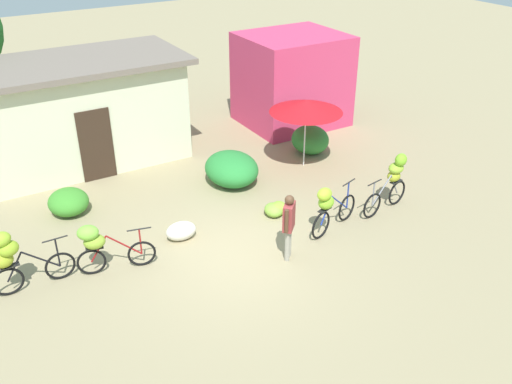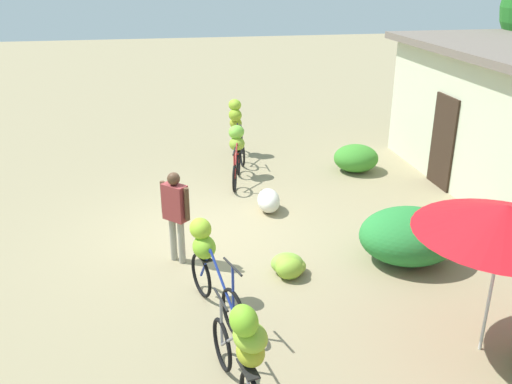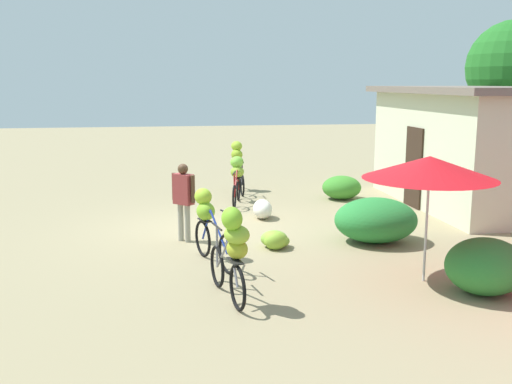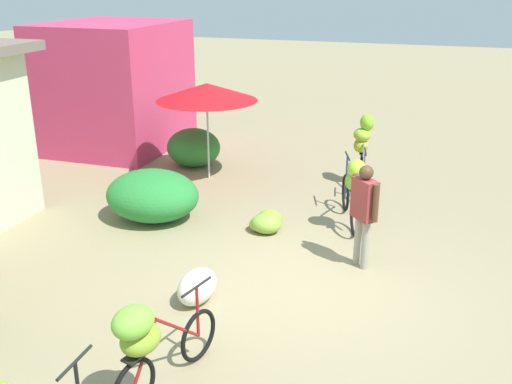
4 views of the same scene
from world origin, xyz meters
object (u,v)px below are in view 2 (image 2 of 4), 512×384
Objects in this scene: bicycle_by_shop at (244,348)px; bicycle_leftmost at (236,124)px; building_low at (506,116)px; market_umbrella at (504,219)px; produce_sack at (269,201)px; banana_pile_on_ground at (289,266)px; bicycle_near_pile at (237,147)px; bicycle_center_loaded at (208,259)px; person_vendor at (175,209)px.

bicycle_leftmost is at bearing 172.04° from bicycle_by_shop.
building_low is 6.42m from market_umbrella.
bicycle_leftmost reaches higher than produce_sack.
market_umbrella is at bearing 13.02° from bicycle_leftmost.
bicycle_by_shop reaches higher than banana_pile_on_ground.
building_low reaches higher than bicycle_near_pile.
bicycle_center_loaded is (6.57, -1.38, -0.11)m from bicycle_leftmost.
bicycle_by_shop is 2.99m from banana_pile_on_ground.
market_umbrella is 3.39m from banana_pile_on_ground.
bicycle_center_loaded reaches higher than banana_pile_on_ground.
building_low reaches higher than bicycle_by_shop.
bicycle_near_pile is 2.03m from produce_sack.
market_umbrella is at bearing -33.81° from building_low.
building_low is at bearing 131.04° from bicycle_by_shop.
building_low reaches higher than bicycle_center_loaded.
bicycle_near_pile is at bearing 172.10° from bicycle_by_shop.
produce_sack is at bearing -82.85° from building_low.
building_low is at bearing 146.19° from market_umbrella.
market_umbrella is 1.28× the size of bicycle_near_pile.
person_vendor is (3.62, -1.52, 0.20)m from bicycle_near_pile.
market_umbrella is 7.00m from bicycle_near_pile.
building_low is 6.49m from banana_pile_on_ground.
bicycle_leftmost is (-8.18, -1.89, -0.97)m from market_umbrella.
bicycle_by_shop reaches higher than bicycle_near_pile.
bicycle_center_loaded is at bearing -61.45° from building_low.
person_vendor is at bearing -164.59° from bicycle_center_loaded.
banana_pile_on_ground is at bearing 114.68° from bicycle_center_loaded.
produce_sack is at bearing 153.97° from bicycle_center_loaded.
market_umbrella is (5.33, -3.57, 0.30)m from building_low.
bicycle_leftmost is 6.72m from bicycle_center_loaded.
building_low is at bearing 119.42° from banana_pile_on_ground.
banana_pile_on_ground is at bearing 157.03° from bicycle_by_shop.
bicycle_near_pile is (1.60, -0.23, -0.11)m from bicycle_leftmost.
market_umbrella is 4.78m from person_vendor.
bicycle_center_loaded is 2.09m from bicycle_by_shop.
banana_pile_on_ground is at bearing -60.58° from building_low.
bicycle_leftmost is at bearing -117.62° from building_low.
market_umbrella is 5.23m from produce_sack.
bicycle_center_loaded is at bearing -11.83° from bicycle_leftmost.
market_umbrella is 1.26× the size of bicycle_by_shop.
bicycle_leftmost is 6.02m from banana_pile_on_ground.
bicycle_leftmost is 2.33× the size of produce_sack.
bicycle_by_shop is at bearing 8.93° from person_vendor.
bicycle_center_loaded reaches higher than produce_sack.
banana_pile_on_ground is (-2.68, 1.14, -0.67)m from bicycle_by_shop.
building_low is 8.87m from bicycle_by_shop.
bicycle_by_shop is (0.48, -3.10, -0.99)m from market_umbrella.
bicycle_center_loaded is 1.55m from banana_pile_on_ground.
person_vendor reaches higher than bicycle_by_shop.
bicycle_by_shop is at bearing 4.57° from bicycle_center_loaded.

